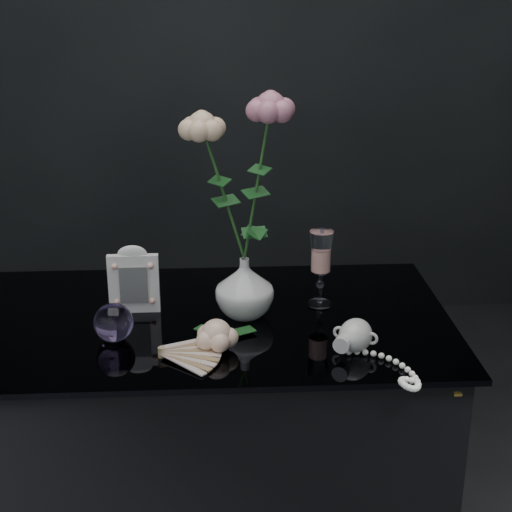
{
  "coord_description": "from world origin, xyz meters",
  "views": [
    {
      "loc": [
        0.03,
        -1.44,
        1.46
      ],
      "look_at": [
        0.11,
        -0.01,
        0.92
      ],
      "focal_mm": 55.0,
      "sensor_mm": 36.0,
      "label": 1
    }
  ],
  "objects_px": {
    "wine_glass": "(321,269)",
    "vase": "(245,287)",
    "picture_frame": "(134,279)",
    "paperweight": "(114,322)",
    "loose_rose": "(216,335)",
    "pearl_jar": "(355,334)"
  },
  "relations": [
    {
      "from": "vase",
      "to": "pearl_jar",
      "type": "bearing_deg",
      "value": -39.18
    },
    {
      "from": "picture_frame",
      "to": "loose_rose",
      "type": "distance_m",
      "value": 0.26
    },
    {
      "from": "picture_frame",
      "to": "wine_glass",
      "type": "bearing_deg",
      "value": 1.43
    },
    {
      "from": "picture_frame",
      "to": "pearl_jar",
      "type": "distance_m",
      "value": 0.48
    },
    {
      "from": "wine_glass",
      "to": "pearl_jar",
      "type": "distance_m",
      "value": 0.22
    },
    {
      "from": "vase",
      "to": "loose_rose",
      "type": "bearing_deg",
      "value": -111.88
    },
    {
      "from": "picture_frame",
      "to": "loose_rose",
      "type": "bearing_deg",
      "value": -47.55
    },
    {
      "from": "vase",
      "to": "picture_frame",
      "type": "bearing_deg",
      "value": 171.67
    },
    {
      "from": "picture_frame",
      "to": "paperweight",
      "type": "distance_m",
      "value": 0.14
    },
    {
      "from": "pearl_jar",
      "to": "wine_glass",
      "type": "bearing_deg",
      "value": 127.51
    },
    {
      "from": "vase",
      "to": "pearl_jar",
      "type": "relative_size",
      "value": 0.56
    },
    {
      "from": "vase",
      "to": "paperweight",
      "type": "relative_size",
      "value": 1.65
    },
    {
      "from": "wine_glass",
      "to": "vase",
      "type": "bearing_deg",
      "value": -164.37
    },
    {
      "from": "vase",
      "to": "loose_rose",
      "type": "xyz_separation_m",
      "value": [
        -0.06,
        -0.15,
        -0.03
      ]
    },
    {
      "from": "vase",
      "to": "pearl_jar",
      "type": "xyz_separation_m",
      "value": [
        0.21,
        -0.17,
        -0.03
      ]
    },
    {
      "from": "vase",
      "to": "wine_glass",
      "type": "relative_size",
      "value": 0.76
    },
    {
      "from": "wine_glass",
      "to": "pearl_jar",
      "type": "xyz_separation_m",
      "value": [
        0.04,
        -0.21,
        -0.05
      ]
    },
    {
      "from": "vase",
      "to": "loose_rose",
      "type": "height_order",
      "value": "vase"
    },
    {
      "from": "vase",
      "to": "pearl_jar",
      "type": "height_order",
      "value": "vase"
    },
    {
      "from": "wine_glass",
      "to": "picture_frame",
      "type": "distance_m",
      "value": 0.4
    },
    {
      "from": "wine_glass",
      "to": "picture_frame",
      "type": "bearing_deg",
      "value": -178.25
    },
    {
      "from": "picture_frame",
      "to": "paperweight",
      "type": "xyz_separation_m",
      "value": [
        -0.03,
        -0.14,
        -0.04
      ]
    }
  ]
}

